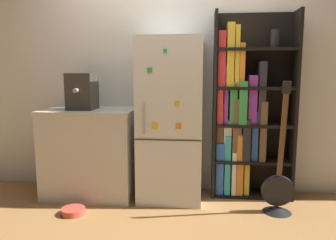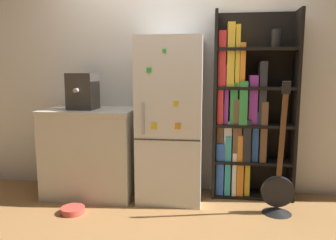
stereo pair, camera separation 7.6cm
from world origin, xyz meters
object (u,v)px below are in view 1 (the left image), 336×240
Objects in this scene: bookshelf at (244,115)px; guitar at (278,194)px; pet_bowl at (73,211)px; espresso_machine at (82,91)px; refrigerator at (171,120)px.

guitar is at bearing -57.54° from bookshelf.
guitar is 5.54× the size of pet_bowl.
espresso_machine is 1.67× the size of pet_bowl.
refrigerator reaches higher than guitar.
refrigerator is 1.28m from pet_bowl.
espresso_machine is 0.30× the size of guitar.
guitar is (1.04, -0.28, -0.65)m from refrigerator.
bookshelf reaches higher than guitar.
bookshelf is (0.75, 0.17, 0.04)m from refrigerator.
bookshelf is 8.59× the size of pet_bowl.
refrigerator is at bearing 2.13° from espresso_machine.
espresso_machine is at bearing -177.87° from refrigerator.
refrigerator is at bearing 30.95° from pet_bowl.
pet_bowl is (-0.86, -0.52, -0.79)m from refrigerator.
bookshelf is 1.95m from pet_bowl.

